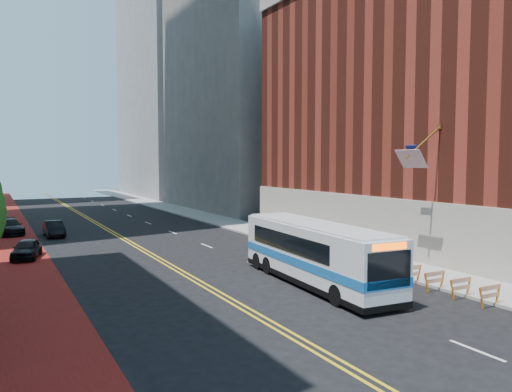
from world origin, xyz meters
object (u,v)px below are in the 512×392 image
object	(u,v)px
transit_bus	(314,252)
car_a	(27,249)
car_c	(10,227)
car_b	(54,229)

from	to	relation	value
transit_bus	car_a	world-z (taller)	transit_bus
car_a	car_c	xyz separation A→B (m)	(-0.61, 12.60, 0.03)
transit_bus	car_c	xyz separation A→B (m)	(-13.49, 27.36, -1.01)
car_a	car_b	world-z (taller)	car_b
car_c	transit_bus	bearing A→B (deg)	-71.07
car_a	car_c	size ratio (longest dim) A/B	0.81
transit_bus	car_c	distance (m)	30.53
transit_bus	car_b	size ratio (longest dim) A/B	2.93
car_a	car_b	bearing A→B (deg)	88.51
car_a	transit_bus	bearing A→B (deg)	-34.40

